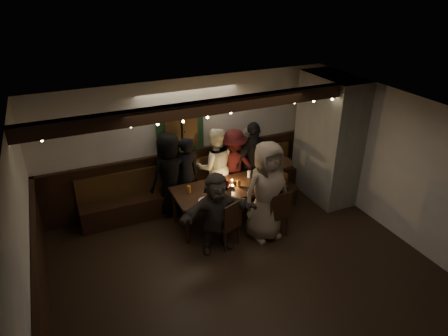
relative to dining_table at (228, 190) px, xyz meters
name	(u,v)px	position (x,y,z in m)	size (l,w,h in m)	color
room	(262,164)	(0.71, 0.02, 0.39)	(6.02, 5.01, 2.62)	black
dining_table	(228,190)	(0.00, 0.00, 0.00)	(2.08, 0.89, 0.90)	black
chair_near_left	(229,221)	(-0.33, -0.74, -0.16)	(0.54, 0.54, 0.92)	black
chair_near_right	(277,211)	(0.59, -0.82, -0.15)	(0.43, 0.43, 0.95)	black
chair_end	(284,185)	(1.25, 0.03, -0.19)	(0.47, 0.47, 0.86)	black
high_top	(276,178)	(1.13, 0.15, -0.06)	(0.62, 0.62, 0.99)	black
person_a	(170,174)	(-0.89, 0.76, 0.16)	(0.82, 0.53, 1.68)	black
person_b	(186,175)	(-0.59, 0.68, 0.11)	(0.58, 0.38, 1.59)	black
person_c	(215,167)	(0.04, 0.73, 0.15)	(0.80, 0.63, 1.65)	#EFEBC5
person_d	(234,165)	(0.47, 0.75, 0.09)	(1.00, 0.57, 1.55)	#421214
person_e	(254,160)	(0.90, 0.69, 0.15)	(0.98, 0.41, 1.67)	black
person_f	(217,213)	(-0.54, -0.71, 0.06)	(1.37, 0.44, 1.48)	#3C342F
person_g	(267,192)	(0.40, -0.73, 0.25)	(0.91, 0.59, 1.87)	gray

